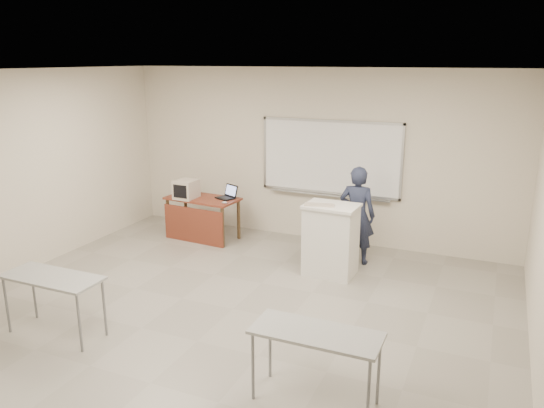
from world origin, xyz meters
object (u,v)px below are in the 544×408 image
at_px(crt_monitor, 186,189).
at_px(laptop, 226,195).
at_px(whiteboard, 330,158).
at_px(mouse, 224,203).
at_px(presenter, 357,215).
at_px(keyboard, 319,205).
at_px(instructor_desk, 200,212).
at_px(podium, 331,240).

xyz_separation_m(crt_monitor, laptop, (0.65, 0.28, -0.10)).
distance_m(whiteboard, mouse, 1.96).
relative_size(whiteboard, presenter, 1.59).
distance_m(keyboard, presenter, 0.90).
relative_size(instructor_desk, crt_monitor, 3.20).
xyz_separation_m(podium, presenter, (0.22, 0.63, 0.23)).
bearing_deg(podium, instructor_desk, 169.72).
bearing_deg(laptop, presenter, 19.08).
bearing_deg(presenter, crt_monitor, 0.34).
xyz_separation_m(mouse, presenter, (2.27, 0.14, 0.01)).
xyz_separation_m(whiteboard, keyboard, (0.35, -1.59, -0.38)).
relative_size(laptop, mouse, 3.08).
relative_size(podium, presenter, 0.70).
relative_size(whiteboard, keyboard, 5.76).
bearing_deg(mouse, whiteboard, 27.61).
bearing_deg(instructor_desk, presenter, 5.33).
bearing_deg(whiteboard, keyboard, -77.57).
bearing_deg(whiteboard, presenter, -49.13).
bearing_deg(presenter, mouse, 2.65).
relative_size(whiteboard, podium, 2.29).
bearing_deg(mouse, podium, -18.08).
bearing_deg(whiteboard, podium, -71.19).
distance_m(podium, presenter, 0.71).
distance_m(whiteboard, instructor_desk, 2.47).
height_order(podium, presenter, presenter).
distance_m(podium, crt_monitor, 2.93).
bearing_deg(crt_monitor, keyboard, -13.01).
height_order(instructor_desk, crt_monitor, crt_monitor).
relative_size(laptop, presenter, 0.20).
bearing_deg(instructor_desk, crt_monitor, -172.12).
distance_m(crt_monitor, keyboard, 2.79).
bearing_deg(podium, crt_monitor, 171.10).
height_order(laptop, keyboard, keyboard).
bearing_deg(instructor_desk, keyboard, -11.73).
bearing_deg(mouse, keyboard, -22.44).
bearing_deg(whiteboard, crt_monitor, -159.11).
height_order(whiteboard, laptop, whiteboard).
distance_m(crt_monitor, presenter, 3.07).
bearing_deg(laptop, keyboard, -1.15).
height_order(podium, mouse, podium).
distance_m(instructor_desk, laptop, 0.56).
bearing_deg(instructor_desk, whiteboard, 27.13).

